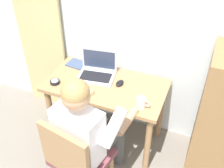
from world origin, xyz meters
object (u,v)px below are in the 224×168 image
Objects in this scene: chair at (76,159)px; notebook_pad at (78,64)px; desk at (106,94)px; person_seated at (89,127)px; computer_mouse at (120,83)px; laptop at (97,71)px; desk_clock at (55,82)px; coffee_mug at (141,103)px.

chair reaches higher than notebook_pad.
desk is 0.54m from person_seated.
computer_mouse is (0.12, 0.04, 0.13)m from desk.
person_seated is 0.66m from laptop.
notebook_pad is at bearing 81.82° from desk_clock.
chair is 4.28× the size of notebook_pad.
notebook_pad is (0.05, 0.35, -0.01)m from desk_clock.
laptop is (-0.18, 0.80, 0.26)m from chair.
chair reaches higher than coffee_mug.
laptop is 0.41m from desk_clock.
chair reaches higher than computer_mouse.
notebook_pad is (-0.44, 0.89, 0.22)m from chair.
coffee_mug is at bearing -28.10° from laptop.
person_seated is 10.13× the size of coffee_mug.
chair is at bearing -86.19° from desk.
notebook_pad is (-0.47, 0.71, 0.04)m from person_seated.
desk_clock is 0.35m from notebook_pad.
computer_mouse is at bearing -13.25° from laptop.
coffee_mug is at bearing 47.67° from person_seated.
computer_mouse is 0.83× the size of coffee_mug.
chair is 2.41× the size of laptop.
desk is at bearing -37.14° from laptop.
computer_mouse is at bearing 20.07° from desk_clock.
laptop is 3.11× the size of coffee_mug.
laptop is at bearing 40.53° from desk_clock.
chair is 7.48× the size of coffee_mug.
desk is 0.71m from chair.
desk_clock is at bearing 132.09° from chair.
computer_mouse reaches higher than desk.
chair is 0.74× the size of person_seated.
desk is 0.46m from coffee_mug.
chair is 0.26m from person_seated.
desk is at bearing -152.31° from computer_mouse.
coffee_mug is (0.83, -0.01, 0.03)m from desk_clock.
notebook_pad is at bearing 173.23° from computer_mouse.
laptop reaches higher than desk_clock.
person_seated is 0.47m from coffee_mug.
coffee_mug is at bearing -29.87° from computer_mouse.
person_seated reaches higher than laptop.
desk_clock is (-0.56, -0.20, -0.00)m from computer_mouse.
chair is at bearing -47.91° from desk_clock.
coffee_mug is (0.31, 0.34, 0.08)m from person_seated.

